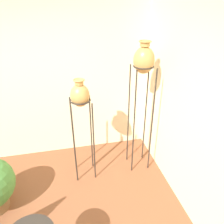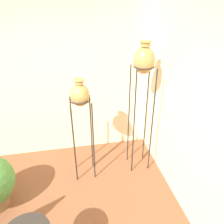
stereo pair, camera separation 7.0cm
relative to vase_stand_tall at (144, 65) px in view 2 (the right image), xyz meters
name	(u,v)px [view 2 (the right image)]	position (x,y,z in m)	size (l,w,h in m)	color
wall_back	(25,83)	(-1.73, 0.73, -0.39)	(8.12, 0.06, 2.70)	beige
wall_right	(224,142)	(0.36, -1.36, -0.39)	(0.06, 8.12, 2.70)	beige
vase_stand_tall	(144,65)	(0.00, 0.00, 0.00)	(0.31, 0.31, 2.06)	#28231E
vase_stand_medium	(80,99)	(-0.90, -0.03, -0.41)	(0.30, 0.30, 1.61)	#28231E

